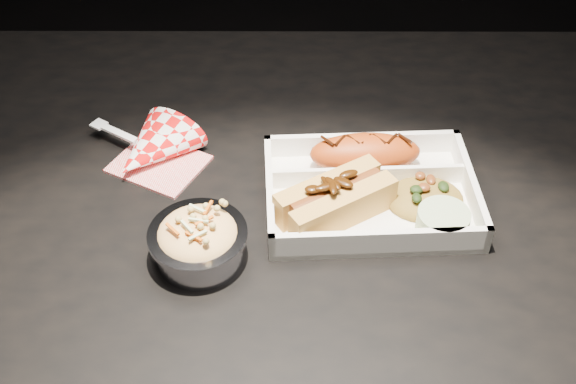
% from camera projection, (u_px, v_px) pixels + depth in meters
% --- Properties ---
extents(dining_table, '(1.20, 0.80, 0.75)m').
position_uv_depth(dining_table, '(285.00, 250.00, 0.94)').
color(dining_table, black).
rests_on(dining_table, ground).
extents(food_tray, '(0.26, 0.19, 0.04)m').
position_uv_depth(food_tray, '(369.00, 195.00, 0.87)').
color(food_tray, white).
rests_on(food_tray, dining_table).
extents(fried_pastry, '(0.14, 0.06, 0.05)m').
position_uv_depth(fried_pastry, '(365.00, 153.00, 0.90)').
color(fried_pastry, '#AD4011').
rests_on(fried_pastry, food_tray).
extents(hotdog, '(0.15, 0.12, 0.06)m').
position_uv_depth(hotdog, '(335.00, 198.00, 0.84)').
color(hotdog, gold).
rests_on(hotdog, food_tray).
extents(fried_rice_mound, '(0.10, 0.08, 0.03)m').
position_uv_depth(fried_rice_mound, '(426.00, 192.00, 0.86)').
color(fried_rice_mound, olive).
rests_on(fried_rice_mound, food_tray).
extents(cupcake_liner, '(0.06, 0.06, 0.03)m').
position_uv_depth(cupcake_liner, '(443.00, 222.00, 0.82)').
color(cupcake_liner, '#B1C696').
rests_on(cupcake_liner, food_tray).
extents(foil_coleslaw_cup, '(0.11, 0.11, 0.07)m').
position_uv_depth(foil_coleslaw_cup, '(198.00, 239.00, 0.79)').
color(foil_coleslaw_cup, silver).
rests_on(foil_coleslaw_cup, dining_table).
extents(napkin_fork, '(0.17, 0.15, 0.10)m').
position_uv_depth(napkin_fork, '(151.00, 150.00, 0.93)').
color(napkin_fork, red).
rests_on(napkin_fork, dining_table).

